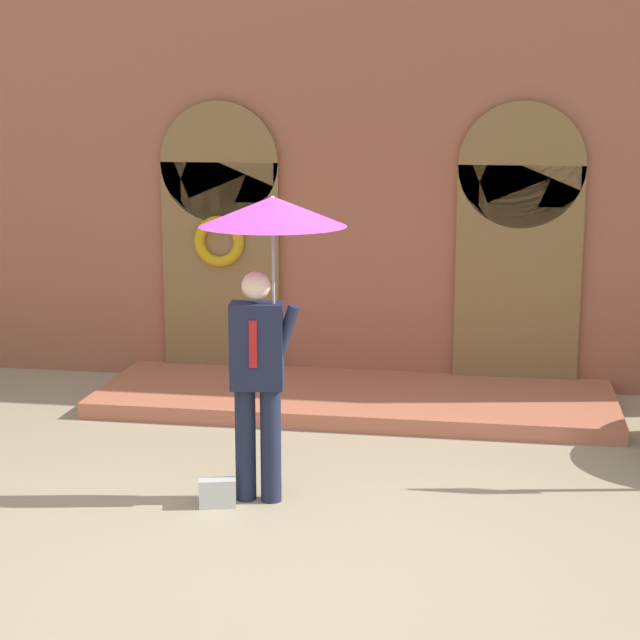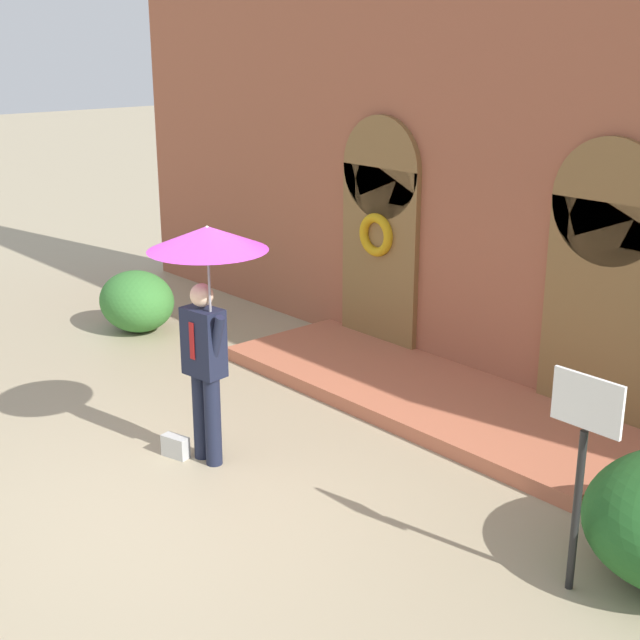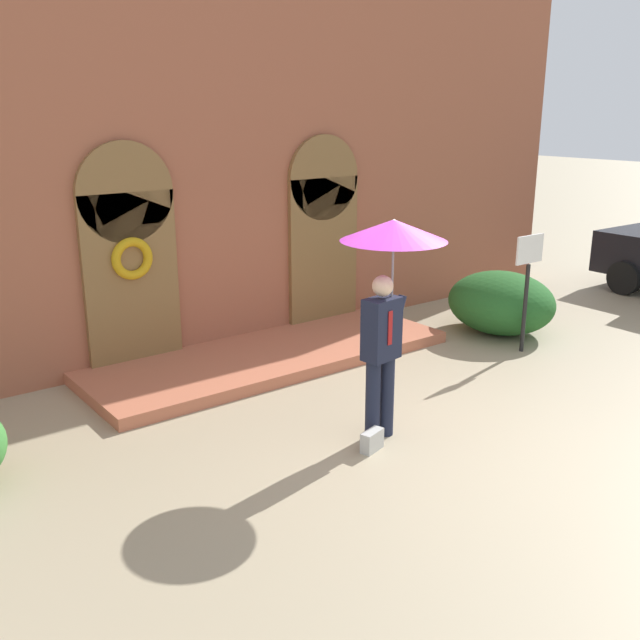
{
  "view_description": "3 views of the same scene",
  "coord_description": "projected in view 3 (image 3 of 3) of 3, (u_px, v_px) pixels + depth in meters",
  "views": [
    {
      "loc": [
        1.41,
        -7.32,
        3.05
      ],
      "look_at": [
        -0.05,
        1.27,
        1.26
      ],
      "focal_mm": 60.0,
      "sensor_mm": 36.0,
      "label": 1
    },
    {
      "loc": [
        6.27,
        -4.05,
        4.0
      ],
      "look_at": [
        -0.22,
        1.67,
        1.2
      ],
      "focal_mm": 50.0,
      "sensor_mm": 36.0,
      "label": 2
    },
    {
      "loc": [
        -5.18,
        -4.87,
        3.45
      ],
      "look_at": [
        -0.23,
        1.61,
        1.0
      ],
      "focal_mm": 40.0,
      "sensor_mm": 36.0,
      "label": 3
    }
  ],
  "objects": [
    {
      "name": "sign_post",
      "position": [
        528.0,
        274.0,
        10.13
      ],
      "size": [
        0.56,
        0.06,
        1.72
      ],
      "color": "black",
      "rests_on": "ground"
    },
    {
      "name": "shrub_right",
      "position": [
        501.0,
        302.0,
        11.22
      ],
      "size": [
        1.54,
        1.73,
        0.97
      ],
      "primitive_type": "ellipsoid",
      "color": "#235B23",
      "rests_on": "ground"
    },
    {
      "name": "handbag",
      "position": [
        372.0,
        441.0,
        7.42
      ],
      "size": [
        0.3,
        0.19,
        0.22
      ],
      "primitive_type": "cube",
      "rotation": [
        0.0,
        0.0,
        0.27
      ],
      "color": "#B7B7B2",
      "rests_on": "ground"
    },
    {
      "name": "building_facade",
      "position": [
        224.0,
        163.0,
        10.1
      ],
      "size": [
        14.0,
        2.3,
        5.6
      ],
      "color": "#9E563D",
      "rests_on": "ground"
    },
    {
      "name": "person_with_umbrella",
      "position": [
        390.0,
        263.0,
        7.27
      ],
      "size": [
        1.1,
        1.1,
        2.36
      ],
      "color": "#191E33",
      "rests_on": "ground"
    },
    {
      "name": "ground_plane",
      "position": [
        427.0,
        438.0,
        7.72
      ],
      "size": [
        80.0,
        80.0,
        0.0
      ],
      "primitive_type": "plane",
      "color": "tan"
    }
  ]
}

